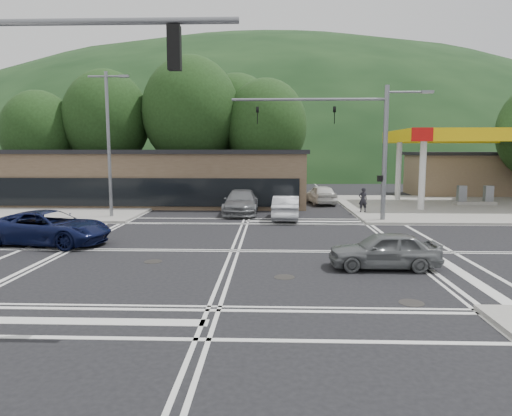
{
  "coord_description": "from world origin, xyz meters",
  "views": [
    {
      "loc": [
        1.56,
        -19.01,
        4.26
      ],
      "look_at": [
        0.78,
        3.53,
        1.4
      ],
      "focal_mm": 32.0,
      "sensor_mm": 36.0,
      "label": 1
    }
  ],
  "objects_px": {
    "car_queue_b": "(321,194)",
    "car_grey_center": "(384,250)",
    "car_queue_a": "(286,207)",
    "car_blue_west": "(49,228)",
    "car_northbound": "(241,202)",
    "pedestrian": "(363,200)"
  },
  "relations": [
    {
      "from": "car_queue_b",
      "to": "pedestrian",
      "type": "height_order",
      "value": "pedestrian"
    },
    {
      "from": "car_queue_b",
      "to": "car_grey_center",
      "type": "bearing_deg",
      "value": 82.9
    },
    {
      "from": "car_queue_a",
      "to": "pedestrian",
      "type": "bearing_deg",
      "value": -150.38
    },
    {
      "from": "car_blue_west",
      "to": "car_queue_b",
      "type": "relative_size",
      "value": 1.24
    },
    {
      "from": "car_blue_west",
      "to": "car_northbound",
      "type": "relative_size",
      "value": 1.01
    },
    {
      "from": "car_queue_a",
      "to": "car_queue_b",
      "type": "relative_size",
      "value": 1.01
    },
    {
      "from": "car_grey_center",
      "to": "car_queue_a",
      "type": "xyz_separation_m",
      "value": [
        -3.18,
        11.68,
        0.07
      ]
    },
    {
      "from": "car_northbound",
      "to": "car_blue_west",
      "type": "bearing_deg",
      "value": -127.72
    },
    {
      "from": "car_grey_center",
      "to": "car_northbound",
      "type": "relative_size",
      "value": 0.72
    },
    {
      "from": "car_queue_a",
      "to": "car_grey_center",
      "type": "bearing_deg",
      "value": 108.81
    },
    {
      "from": "car_queue_b",
      "to": "car_northbound",
      "type": "xyz_separation_m",
      "value": [
        -6.0,
        -5.93,
        0.03
      ]
    },
    {
      "from": "car_blue_west",
      "to": "car_queue_b",
      "type": "bearing_deg",
      "value": -31.07
    },
    {
      "from": "car_grey_center",
      "to": "car_northbound",
      "type": "height_order",
      "value": "car_northbound"
    },
    {
      "from": "car_northbound",
      "to": "car_queue_a",
      "type": "bearing_deg",
      "value": -39.1
    },
    {
      "from": "car_grey_center",
      "to": "car_queue_b",
      "type": "relative_size",
      "value": 0.88
    },
    {
      "from": "car_northbound",
      "to": "pedestrian",
      "type": "xyz_separation_m",
      "value": [
        8.17,
        0.14,
        0.17
      ]
    },
    {
      "from": "car_queue_b",
      "to": "car_queue_a",
      "type": "bearing_deg",
      "value": 62.44
    },
    {
      "from": "car_grey_center",
      "to": "car_northbound",
      "type": "distance_m",
      "value": 15.37
    },
    {
      "from": "pedestrian",
      "to": "car_blue_west",
      "type": "bearing_deg",
      "value": 24.63
    },
    {
      "from": "car_blue_west",
      "to": "car_queue_b",
      "type": "height_order",
      "value": "car_blue_west"
    },
    {
      "from": "car_queue_a",
      "to": "pedestrian",
      "type": "distance_m",
      "value": 5.81
    },
    {
      "from": "car_queue_b",
      "to": "car_blue_west",
      "type": "bearing_deg",
      "value": 41.7
    }
  ]
}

